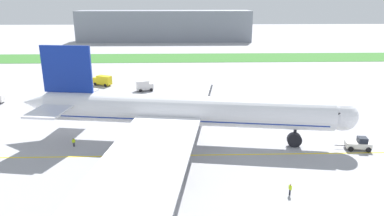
% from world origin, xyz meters
% --- Properties ---
extents(ground_plane, '(600.00, 600.00, 0.00)m').
position_xyz_m(ground_plane, '(0.00, 0.00, 0.00)').
color(ground_plane, '#9E9EA3').
rests_on(ground_plane, ground).
extents(apron_taxi_line, '(280.00, 0.36, 0.01)m').
position_xyz_m(apron_taxi_line, '(0.00, -2.88, 0.00)').
color(apron_taxi_line, yellow).
rests_on(apron_taxi_line, ground).
extents(grass_median_strip, '(320.00, 24.00, 0.10)m').
position_xyz_m(grass_median_strip, '(0.00, 97.67, 0.05)').
color(grass_median_strip, '#38722D').
rests_on(grass_median_strip, ground).
extents(airliner_foreground, '(60.63, 98.78, 17.30)m').
position_xyz_m(airliner_foreground, '(0.97, 3.38, 5.88)').
color(airliner_foreground, white).
rests_on(airliner_foreground, ground).
extents(pushback_tug, '(6.04, 3.01, 2.28)m').
position_xyz_m(pushback_tug, '(32.18, -1.41, 1.04)').
color(pushback_tug, white).
rests_on(pushback_tug, ground).
extents(ground_crew_wingwalker_port, '(0.54, 0.37, 1.63)m').
position_xyz_m(ground_crew_wingwalker_port, '(-17.93, 1.37, 0.99)').
color(ground_crew_wingwalker_port, black).
rests_on(ground_crew_wingwalker_port, ground).
extents(ground_crew_marshaller_front, '(0.34, 0.58, 1.67)m').
position_xyz_m(ground_crew_marshaller_front, '(15.79, -15.81, 1.02)').
color(ground_crew_marshaller_front, black).
rests_on(ground_crew_marshaller_front, ground).
extents(service_truck_fuel_bowser, '(6.07, 4.44, 3.03)m').
position_xyz_m(service_truck_fuel_bowser, '(-22.39, 47.39, 1.63)').
color(service_truck_fuel_bowser, yellow).
rests_on(service_truck_fuel_bowser, ground).
extents(service_truck_catering_van, '(5.05, 3.51, 3.02)m').
position_xyz_m(service_truck_catering_van, '(-9.21, 40.48, 1.60)').
color(service_truck_catering_van, white).
rests_on(service_truck_catering_van, ground).
extents(terminal_building, '(103.40, 20.00, 18.00)m').
position_xyz_m(terminal_building, '(-8.42, 162.35, 9.00)').
color(terminal_building, gray).
rests_on(terminal_building, ground).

